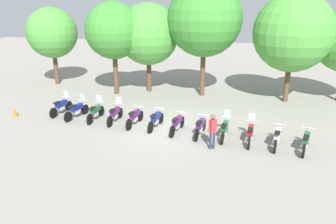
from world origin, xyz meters
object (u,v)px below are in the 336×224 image
at_px(motorcycle_0, 61,106).
at_px(motorcycle_4, 135,117).
at_px(motorcycle_5, 156,119).
at_px(motorcycle_8, 225,129).
at_px(tree_3, 204,19).
at_px(tree_4, 293,33).
at_px(traffic_cone, 15,112).
at_px(motorcycle_2, 96,112).
at_px(motorcycle_1, 77,110).
at_px(tree_1, 113,31).
at_px(motorcycle_10, 277,137).
at_px(motorcycle_6, 177,123).
at_px(motorcycle_7, 200,126).
at_px(tree_0, 52,33).
at_px(person_0, 213,129).
at_px(motorcycle_11, 306,141).
at_px(motorcycle_3, 115,114).
at_px(tree_2, 148,34).
at_px(motorcycle_9, 250,133).

xyz_separation_m(motorcycle_0, motorcycle_4, (5.12, -0.95, -0.01)).
distance_m(motorcycle_5, motorcycle_8, 3.90).
relative_size(tree_3, tree_4, 1.11).
bearing_deg(traffic_cone, motorcycle_2, 5.27).
relative_size(motorcycle_4, motorcycle_5, 1.00).
bearing_deg(traffic_cone, tree_4, 21.94).
height_order(motorcycle_1, traffic_cone, motorcycle_1).
height_order(motorcycle_4, tree_1, tree_1).
relative_size(motorcycle_8, motorcycle_10, 1.01).
bearing_deg(tree_1, tree_3, 8.01).
xyz_separation_m(tree_1, tree_4, (12.41, 0.51, 0.06)).
distance_m(motorcycle_6, tree_1, 9.85).
distance_m(motorcycle_7, tree_0, 16.34).
xyz_separation_m(person_0, tree_1, (-7.95, 8.42, 3.67)).
bearing_deg(motorcycle_11, motorcycle_3, 95.22).
bearing_deg(tree_2, motorcycle_1, -111.91).
bearing_deg(motorcycle_11, tree_4, 14.62).
distance_m(motorcycle_6, motorcycle_9, 3.88).
bearing_deg(motorcycle_4, traffic_cone, 98.67).
bearing_deg(tree_4, tree_3, 176.20).
xyz_separation_m(motorcycle_1, motorcycle_8, (8.95, -1.31, 0.00)).
distance_m(motorcycle_9, tree_3, 10.13).
bearing_deg(person_0, motorcycle_2, -133.59).
bearing_deg(tree_2, motorcycle_7, -58.50).
bearing_deg(motorcycle_7, motorcycle_2, 88.53).
xyz_separation_m(motorcycle_0, motorcycle_2, (2.56, -0.57, 0.00)).
relative_size(motorcycle_3, motorcycle_6, 1.01).
bearing_deg(motorcycle_8, person_0, 165.45).
height_order(tree_1, traffic_cone, tree_1).
distance_m(motorcycle_2, tree_4, 13.86).
height_order(motorcycle_9, tree_2, tree_2).
bearing_deg(motorcycle_11, motorcycle_0, 95.09).
bearing_deg(motorcycle_3, motorcycle_2, 86.14).
distance_m(motorcycle_1, motorcycle_7, 7.77).
bearing_deg(motorcycle_9, motorcycle_6, 85.93).
height_order(person_0, tree_1, tree_1).
bearing_deg(motorcycle_1, person_0, -95.06).
relative_size(tree_0, tree_3, 0.77).
bearing_deg(tree_2, traffic_cone, -131.68).
xyz_separation_m(motorcycle_7, motorcycle_10, (3.84, -0.62, 0.00)).
distance_m(motorcycle_2, motorcycle_3, 1.29).
height_order(motorcycle_10, tree_2, tree_2).
relative_size(motorcycle_0, motorcycle_2, 1.00).
relative_size(motorcycle_11, tree_0, 0.34).
bearing_deg(motorcycle_0, person_0, -100.89).
bearing_deg(tree_1, person_0, -46.65).
height_order(motorcycle_7, motorcycle_10, same).
xyz_separation_m(motorcycle_8, motorcycle_11, (3.84, -0.74, -0.01)).
height_order(motorcycle_1, motorcycle_9, same).
distance_m(motorcycle_3, motorcycle_6, 3.91).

